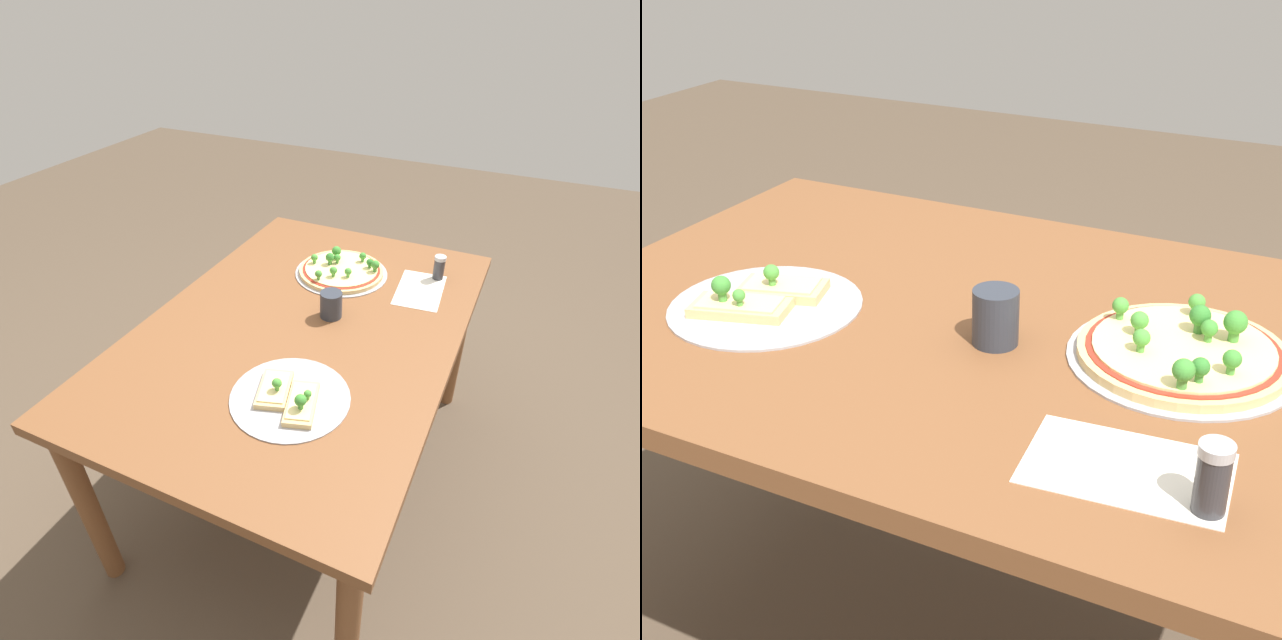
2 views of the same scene
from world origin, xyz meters
TOP-DOWN VIEW (x-y plane):
  - ground_plane at (0.00, 0.00)m, footprint 8.00×8.00m
  - dining_table at (0.00, 0.00)m, footprint 1.38×0.94m
  - pizza_tray_whole at (0.34, 0.01)m, footprint 0.34×0.34m
  - pizza_tray_slice at (-0.33, -0.11)m, footprint 0.32×0.32m
  - drinking_cup at (0.07, -0.06)m, footprint 0.07×0.07m
  - condiment_shaker at (0.45, -0.32)m, footprint 0.04×0.04m
  - paper_menu at (0.34, -0.28)m, footprint 0.26×0.18m

SIDE VIEW (x-z plane):
  - ground_plane at x=0.00m, z-range 0.00..0.00m
  - dining_table at x=0.00m, z-range 0.28..1.01m
  - paper_menu at x=0.34m, z-range 0.73..0.73m
  - pizza_tray_slice at x=-0.33m, z-range 0.71..0.77m
  - pizza_tray_whole at x=0.34m, z-range 0.71..0.78m
  - drinking_cup at x=0.07m, z-range 0.73..0.82m
  - condiment_shaker at x=0.45m, z-range 0.73..0.82m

